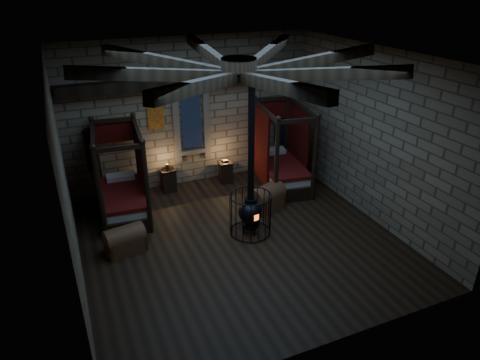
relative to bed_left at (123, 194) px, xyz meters
name	(u,v)px	position (x,y,z in m)	size (l,w,h in m)	color
room	(237,79)	(2.24, -2.21, 3.18)	(7.02, 7.02, 4.29)	black
bed_left	(123,194)	(0.00, 0.00, 0.00)	(1.34, 2.28, 2.28)	black
bed_right	(280,165)	(4.53, -0.03, 0.02)	(1.52, 2.41, 2.36)	black
trunk_left	(125,240)	(-0.28, -1.71, -0.29)	(0.94, 0.69, 0.63)	brown
trunk_right	(267,198)	(3.51, -1.21, -0.26)	(1.08, 0.89, 0.68)	brown
nightstand_left	(168,180)	(1.37, 0.80, -0.21)	(0.45, 0.43, 0.84)	black
nightstand_right	(225,172)	(3.09, 0.71, -0.23)	(0.45, 0.43, 0.71)	black
stove	(250,210)	(2.61, -2.13, 0.05)	(0.99, 0.99, 4.05)	black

